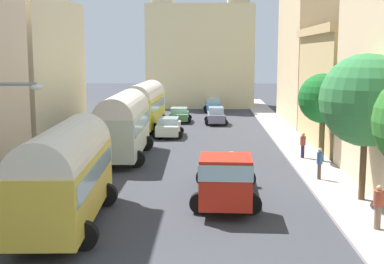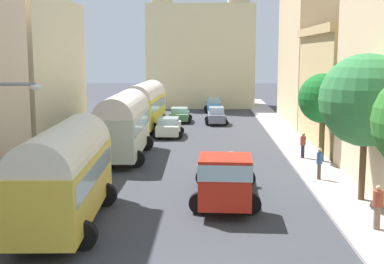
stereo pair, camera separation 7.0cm
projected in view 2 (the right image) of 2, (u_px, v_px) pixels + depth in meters
ground_plane at (195, 141)px, 39.44m from camera, size 154.00×154.00×0.00m
sidewalk_left at (101, 139)px, 39.66m from camera, size 2.50×70.00×0.14m
sidewalk_right at (290, 140)px, 39.19m from camera, size 2.50×70.00×0.14m
building_left_2 at (22, 77)px, 33.98m from camera, size 5.65×11.90×10.21m
building_right_2 at (353, 87)px, 36.63m from camera, size 6.24×11.57×8.50m
building_right_3 at (315, 51)px, 48.75m from camera, size 5.83×13.02×13.71m
distant_church at (201, 50)px, 63.84m from camera, size 13.07×6.65×19.91m
parked_bus_0 at (65, 171)px, 19.67m from camera, size 3.50×8.30×3.96m
parked_bus_1 at (124, 122)px, 32.52m from camera, size 3.36×8.67×4.17m
parked_bus_2 at (145, 104)px, 44.86m from camera, size 3.47×9.65×4.13m
cargo_truck_0 at (225, 177)px, 22.48m from camera, size 3.18×7.63×2.48m
car_0 at (216, 116)px, 48.65m from camera, size 2.22×3.88×1.62m
car_1 at (214, 105)px, 58.65m from camera, size 2.29×4.44×1.64m
car_2 at (169, 127)px, 41.29m from camera, size 2.38×4.13×1.54m
car_3 at (180, 115)px, 50.10m from camera, size 2.39×3.83×1.41m
pedestrian_1 at (378, 206)px, 19.02m from camera, size 0.53×0.53×1.81m
pedestrian_2 at (303, 144)px, 32.11m from camera, size 0.48×0.48×1.73m
pedestrian_3 at (319, 162)px, 26.61m from camera, size 0.31×0.31×1.79m
roadside_tree_1 at (366, 100)px, 22.39m from camera, size 4.08×4.08×6.65m
roadside_tree_2 at (323, 99)px, 30.75m from camera, size 3.00×3.00×5.47m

